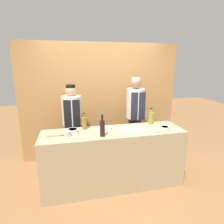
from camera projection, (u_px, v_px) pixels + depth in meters
name	position (u px, v px, depth m)	size (l,w,h in m)	color
ground_plane	(114.00, 184.00, 3.19)	(14.00, 14.00, 0.00)	olive
cabinet_wall	(101.00, 101.00, 4.02)	(3.29, 0.18, 2.40)	#B7844C
counter	(114.00, 158.00, 3.07)	(2.26, 0.61, 0.96)	tan
sauce_bowl_red	(155.00, 131.00, 2.88)	(0.12, 0.12, 0.04)	silver
sauce_bowl_purple	(73.00, 131.00, 2.88)	(0.16, 0.16, 0.06)	silver
sauce_bowl_white	(108.00, 128.00, 3.03)	(0.11, 0.11, 0.04)	silver
sauce_bowl_brown	(165.00, 128.00, 3.03)	(0.14, 0.14, 0.04)	silver
cutting_board	(133.00, 129.00, 2.99)	(0.36, 0.18, 0.02)	white
bottle_wine	(102.00, 128.00, 2.71)	(0.07, 0.07, 0.33)	black
bottle_vinegar	(84.00, 123.00, 3.01)	(0.07, 0.07, 0.27)	olive
bottle_oil	(151.00, 118.00, 3.28)	(0.09, 0.09, 0.29)	olive
cup_steel	(68.00, 134.00, 2.73)	(0.08, 0.08, 0.09)	#B7B7BC
wooden_spoon	(58.00, 135.00, 2.75)	(0.24, 0.04, 0.02)	#B2844C
chef_left	(73.00, 124.00, 3.55)	(0.36, 0.36, 1.62)	#28282D
chef_right	(135.00, 117.00, 3.81)	(0.36, 0.36, 1.73)	#28282D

